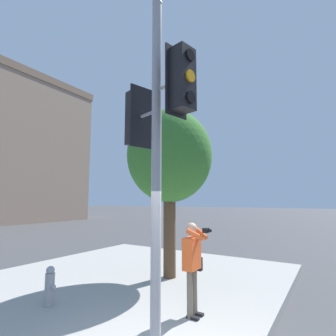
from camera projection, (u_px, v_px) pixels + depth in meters
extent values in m
cube|color=#9E9B96|center=(135.00, 278.00, 7.66)|extent=(8.00, 8.00, 0.18)
cylinder|color=#939399|center=(156.00, 166.00, 3.86)|extent=(0.15, 0.15, 5.16)
sphere|color=#939399|center=(157.00, 4.00, 4.18)|extent=(0.17, 0.17, 0.17)
cylinder|color=#939399|center=(147.00, 114.00, 4.15)|extent=(0.14, 0.34, 0.05)
cube|color=black|center=(136.00, 119.00, 4.36)|extent=(0.36, 0.31, 0.90)
cube|color=black|center=(141.00, 117.00, 4.26)|extent=(0.41, 0.14, 1.02)
cylinder|color=black|center=(132.00, 104.00, 4.50)|extent=(0.17, 0.08, 0.17)
cylinder|color=orange|center=(132.00, 121.00, 4.46)|extent=(0.17, 0.08, 0.17)
cylinder|color=black|center=(132.00, 138.00, 4.43)|extent=(0.17, 0.08, 0.17)
cylinder|color=#939399|center=(168.00, 85.00, 3.83)|extent=(0.12, 0.34, 0.05)
cube|color=black|center=(183.00, 79.00, 3.63)|extent=(0.34, 0.30, 0.90)
cube|color=black|center=(176.00, 82.00, 3.73)|extent=(0.42, 0.11, 1.02)
cylinder|color=black|center=(190.00, 55.00, 3.58)|extent=(0.17, 0.07, 0.17)
cylinder|color=orange|center=(190.00, 76.00, 3.54)|extent=(0.17, 0.07, 0.17)
cylinder|color=black|center=(191.00, 97.00, 3.50)|extent=(0.17, 0.07, 0.17)
cube|color=black|center=(193.00, 318.00, 4.86)|extent=(0.09, 0.24, 0.05)
cube|color=black|center=(197.00, 314.00, 5.02)|extent=(0.09, 0.24, 0.05)
cylinder|color=#6B6051|center=(190.00, 294.00, 4.94)|extent=(0.11, 0.11, 0.86)
cylinder|color=#6B6051|center=(194.00, 291.00, 5.10)|extent=(0.11, 0.11, 0.86)
cube|color=#E55623|center=(192.00, 253.00, 5.11)|extent=(0.40, 0.22, 0.61)
sphere|color=tan|center=(191.00, 228.00, 5.17)|extent=(0.23, 0.23, 0.23)
cube|color=black|center=(206.00, 230.00, 5.00)|extent=(0.12, 0.10, 0.09)
cylinder|color=black|center=(209.00, 231.00, 4.96)|extent=(0.06, 0.08, 0.06)
cylinder|color=#E55623|center=(195.00, 235.00, 4.97)|extent=(0.23, 0.35, 0.23)
cylinder|color=#E55623|center=(201.00, 233.00, 5.20)|extent=(0.23, 0.35, 0.23)
cube|color=black|center=(197.00, 264.00, 5.32)|extent=(0.10, 0.20, 0.26)
cylinder|color=brown|center=(170.00, 230.00, 7.64)|extent=(0.36, 0.36, 2.64)
ellipsoid|color=#38752D|center=(169.00, 156.00, 7.91)|extent=(2.55, 2.55, 2.80)
cylinder|color=#99999E|center=(49.00, 289.00, 5.50)|extent=(0.19, 0.19, 0.66)
sphere|color=#99999E|center=(50.00, 270.00, 5.54)|extent=(0.17, 0.17, 0.17)
cylinder|color=#99999E|center=(53.00, 287.00, 5.44)|extent=(0.09, 0.06, 0.09)
cube|color=#7A604C|center=(2.00, 79.00, 28.43)|extent=(18.12, 8.41, 0.80)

